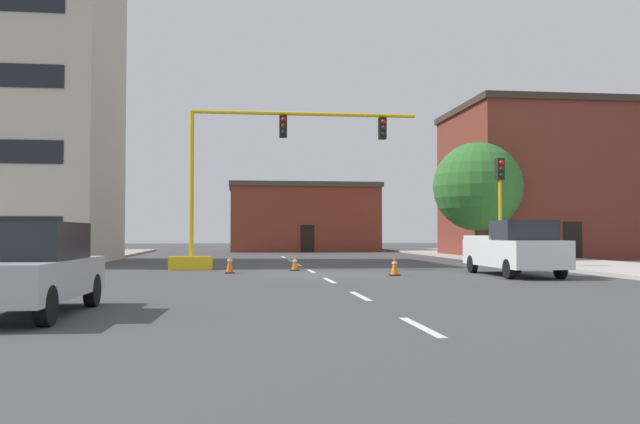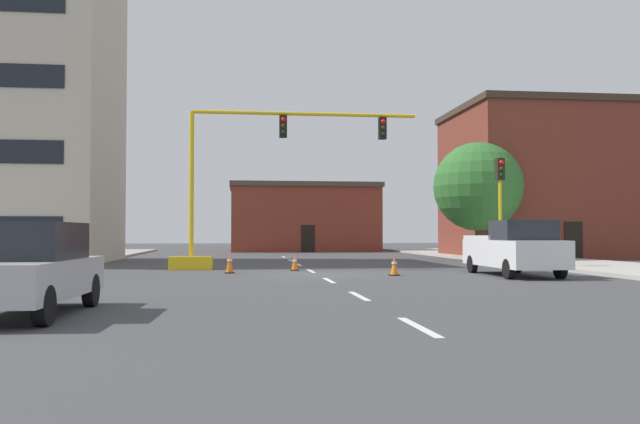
# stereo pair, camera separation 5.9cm
# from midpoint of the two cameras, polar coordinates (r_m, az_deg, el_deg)

# --- Properties ---
(ground_plane) EXTENTS (160.00, 160.00, 0.00)m
(ground_plane) POSITION_cam_midpoint_polar(r_m,az_deg,el_deg) (25.07, -0.20, -5.31)
(ground_plane) COLOR #424244
(sidewalk_left) EXTENTS (6.00, 56.00, 0.14)m
(sidewalk_left) POSITION_cam_midpoint_polar(r_m,az_deg,el_deg) (34.37, -24.04, -4.09)
(sidewalk_left) COLOR #9E998E
(sidewalk_left) RESTS_ON ground_plane
(sidewalk_right) EXTENTS (6.00, 56.00, 0.14)m
(sidewalk_right) POSITION_cam_midpoint_polar(r_m,az_deg,el_deg) (36.55, 18.94, -4.00)
(sidewalk_right) COLOR #B2ADA3
(sidewalk_right) RESTS_ON ground_plane
(lane_stripe_seg_0) EXTENTS (0.16, 2.40, 0.01)m
(lane_stripe_seg_0) POSITION_cam_midpoint_polar(r_m,az_deg,el_deg) (11.35, 8.33, -9.53)
(lane_stripe_seg_0) COLOR silver
(lane_stripe_seg_0) RESTS_ON ground_plane
(lane_stripe_seg_1) EXTENTS (0.16, 2.40, 0.01)m
(lane_stripe_seg_1) POSITION_cam_midpoint_polar(r_m,az_deg,el_deg) (16.68, 3.29, -7.06)
(lane_stripe_seg_1) COLOR silver
(lane_stripe_seg_1) RESTS_ON ground_plane
(lane_stripe_seg_2) EXTENTS (0.16, 2.40, 0.01)m
(lane_stripe_seg_2) POSITION_cam_midpoint_polar(r_m,az_deg,el_deg) (22.10, 0.72, -5.77)
(lane_stripe_seg_2) COLOR silver
(lane_stripe_seg_2) RESTS_ON ground_plane
(lane_stripe_seg_3) EXTENTS (0.16, 2.40, 0.01)m
(lane_stripe_seg_3) POSITION_cam_midpoint_polar(r_m,az_deg,el_deg) (27.55, -0.82, -4.99)
(lane_stripe_seg_3) COLOR silver
(lane_stripe_seg_3) RESTS_ON ground_plane
(lane_stripe_seg_4) EXTENTS (0.16, 2.40, 0.01)m
(lane_stripe_seg_4) POSITION_cam_midpoint_polar(r_m,az_deg,el_deg) (33.01, -1.86, -4.46)
(lane_stripe_seg_4) COLOR silver
(lane_stripe_seg_4) RESTS_ON ground_plane
(lane_stripe_seg_5) EXTENTS (0.16, 2.40, 0.01)m
(lane_stripe_seg_5) POSITION_cam_midpoint_polar(r_m,az_deg,el_deg) (38.49, -2.59, -4.08)
(lane_stripe_seg_5) COLOR silver
(lane_stripe_seg_5) RESTS_ON ground_plane
(lane_stripe_seg_6) EXTENTS (0.16, 2.40, 0.01)m
(lane_stripe_seg_6) POSITION_cam_midpoint_polar(r_m,az_deg,el_deg) (43.97, -3.15, -3.79)
(lane_stripe_seg_6) COLOR silver
(lane_stripe_seg_6) RESTS_ON ground_plane
(building_brick_center) EXTENTS (12.63, 8.05, 5.76)m
(building_brick_center) POSITION_cam_midpoint_polar(r_m,az_deg,el_deg) (58.63, -1.49, -0.47)
(building_brick_center) COLOR brown
(building_brick_center) RESTS_ON ground_plane
(building_row_right) EXTENTS (10.33, 10.06, 9.63)m
(building_row_right) POSITION_cam_midpoint_polar(r_m,az_deg,el_deg) (45.90, 17.58, 2.39)
(building_row_right) COLOR brown
(building_row_right) RESTS_ON ground_plane
(traffic_signal_gantry) EXTENTS (10.68, 1.20, 6.83)m
(traffic_signal_gantry) POSITION_cam_midpoint_polar(r_m,az_deg,el_deg) (29.29, -7.98, -0.21)
(traffic_signal_gantry) COLOR yellow
(traffic_signal_gantry) RESTS_ON ground_plane
(traffic_light_pole_right) EXTENTS (0.32, 0.47, 4.80)m
(traffic_light_pole_right) POSITION_cam_midpoint_polar(r_m,az_deg,el_deg) (30.45, 14.86, 2.01)
(traffic_light_pole_right) COLOR yellow
(traffic_light_pole_right) RESTS_ON ground_plane
(tree_right_mid) EXTENTS (4.92, 4.92, 6.58)m
(tree_right_mid) POSITION_cam_midpoint_polar(r_m,az_deg,el_deg) (38.46, 13.09, 2.08)
(tree_right_mid) COLOR #4C3823
(tree_right_mid) RESTS_ON ground_plane
(pickup_truck_white) EXTENTS (2.07, 5.42, 1.99)m
(pickup_truck_white) POSITION_cam_midpoint_polar(r_m,az_deg,el_deg) (25.49, 15.94, -2.99)
(pickup_truck_white) COLOR white
(pickup_truck_white) RESTS_ON ground_plane
(sedan_silver_near_left) EXTENTS (2.01, 4.56, 1.74)m
(sedan_silver_near_left) POSITION_cam_midpoint_polar(r_m,az_deg,el_deg) (13.80, -23.53, -4.33)
(sedan_silver_near_left) COLOR #B7B7BC
(sedan_silver_near_left) RESTS_ON ground_plane
(traffic_cone_roadside_a) EXTENTS (0.36, 0.36, 0.71)m
(traffic_cone_roadside_a) POSITION_cam_midpoint_polar(r_m,az_deg,el_deg) (24.80, 6.22, -4.53)
(traffic_cone_roadside_a) COLOR black
(traffic_cone_roadside_a) RESTS_ON ground_plane
(traffic_cone_roadside_b) EXTENTS (0.36, 0.36, 0.63)m
(traffic_cone_roadside_b) POSITION_cam_midpoint_polar(r_m,az_deg,el_deg) (27.98, -2.19, -4.31)
(traffic_cone_roadside_b) COLOR black
(traffic_cone_roadside_b) RESTS_ON ground_plane
(traffic_cone_roadside_c) EXTENTS (0.36, 0.36, 0.78)m
(traffic_cone_roadside_c) POSITION_cam_midpoint_polar(r_m,az_deg,el_deg) (26.27, -7.66, -4.30)
(traffic_cone_roadside_c) COLOR black
(traffic_cone_roadside_c) RESTS_ON ground_plane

